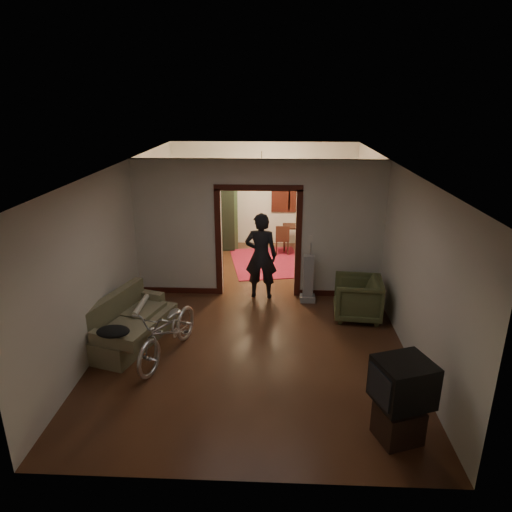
# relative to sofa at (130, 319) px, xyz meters

# --- Properties ---
(floor) EXTENTS (5.00, 8.50, 0.01)m
(floor) POSITION_rel_sofa_xyz_m (2.06, 1.34, -0.41)
(floor) COLOR #341B10
(floor) RESTS_ON ground
(ceiling) EXTENTS (5.00, 8.50, 0.01)m
(ceiling) POSITION_rel_sofa_xyz_m (2.06, 1.34, 2.39)
(ceiling) COLOR white
(ceiling) RESTS_ON floor
(wall_back) EXTENTS (5.00, 0.02, 2.80)m
(wall_back) POSITION_rel_sofa_xyz_m (2.06, 5.59, 0.99)
(wall_back) COLOR beige
(wall_back) RESTS_ON floor
(wall_left) EXTENTS (0.02, 8.50, 2.80)m
(wall_left) POSITION_rel_sofa_xyz_m (-0.44, 1.34, 0.99)
(wall_left) COLOR beige
(wall_left) RESTS_ON floor
(wall_right) EXTENTS (0.02, 8.50, 2.80)m
(wall_right) POSITION_rel_sofa_xyz_m (4.56, 1.34, 0.99)
(wall_right) COLOR beige
(wall_right) RESTS_ON floor
(partition_wall) EXTENTS (5.00, 0.14, 2.80)m
(partition_wall) POSITION_rel_sofa_xyz_m (2.06, 2.09, 0.99)
(partition_wall) COLOR beige
(partition_wall) RESTS_ON floor
(door_casing) EXTENTS (1.74, 0.20, 2.32)m
(door_casing) POSITION_rel_sofa_xyz_m (2.06, 2.09, 0.69)
(door_casing) COLOR #34110C
(door_casing) RESTS_ON floor
(far_window) EXTENTS (0.98, 0.06, 1.28)m
(far_window) POSITION_rel_sofa_xyz_m (2.76, 5.55, 1.14)
(far_window) COLOR black
(far_window) RESTS_ON wall_back
(chandelier) EXTENTS (0.24, 0.24, 0.24)m
(chandelier) POSITION_rel_sofa_xyz_m (2.06, 3.84, 1.94)
(chandelier) COLOR #FFE0A5
(chandelier) RESTS_ON ceiling
(light_switch) EXTENTS (0.08, 0.01, 0.12)m
(light_switch) POSITION_rel_sofa_xyz_m (3.11, 2.02, 0.84)
(light_switch) COLOR silver
(light_switch) RESTS_ON partition_wall
(sofa) EXTENTS (1.28, 1.93, 0.82)m
(sofa) POSITION_rel_sofa_xyz_m (0.00, 0.00, 0.00)
(sofa) COLOR brown
(sofa) RESTS_ON floor
(rolled_paper) EXTENTS (0.09, 0.75, 0.09)m
(rolled_paper) POSITION_rel_sofa_xyz_m (0.10, 0.30, 0.12)
(rolled_paper) COLOR beige
(rolled_paper) RESTS_ON sofa
(jacket) EXTENTS (0.49, 0.36, 0.14)m
(jacket) POSITION_rel_sofa_xyz_m (0.05, -0.91, 0.27)
(jacket) COLOR black
(jacket) RESTS_ON sofa
(bicycle) EXTENTS (1.07, 1.86, 0.92)m
(bicycle) POSITION_rel_sofa_xyz_m (0.75, -0.45, 0.05)
(bicycle) COLOR silver
(bicycle) RESTS_ON floor
(armchair) EXTENTS (0.94, 0.92, 0.78)m
(armchair) POSITION_rel_sofa_xyz_m (3.95, 1.06, -0.02)
(armchair) COLOR #454B2A
(armchair) RESTS_ON floor
(tv_stand) EXTENTS (0.61, 0.58, 0.44)m
(tv_stand) POSITION_rel_sofa_xyz_m (3.92, -2.16, -0.19)
(tv_stand) COLOR black
(tv_stand) RESTS_ON floor
(crt_tv) EXTENTS (0.77, 0.73, 0.53)m
(crt_tv) POSITION_rel_sofa_xyz_m (3.92, -2.16, 0.39)
(crt_tv) COLOR black
(crt_tv) RESTS_ON tv_stand
(vacuum) EXTENTS (0.33, 0.28, 0.98)m
(vacuum) POSITION_rel_sofa_xyz_m (3.07, 1.74, 0.08)
(vacuum) COLOR gray
(vacuum) RESTS_ON floor
(person) EXTENTS (0.68, 0.47, 1.78)m
(person) POSITION_rel_sofa_xyz_m (2.12, 1.93, 0.48)
(person) COLOR black
(person) RESTS_ON floor
(oriental_rug) EXTENTS (2.11, 2.53, 0.02)m
(oriental_rug) POSITION_rel_sofa_xyz_m (2.23, 3.96, -0.40)
(oriental_rug) COLOR maroon
(oriental_rug) RESTS_ON floor
(locker) EXTENTS (1.00, 0.75, 1.77)m
(locker) POSITION_rel_sofa_xyz_m (0.90, 5.05, 0.48)
(locker) COLOR #24351F
(locker) RESTS_ON floor
(globe) EXTENTS (0.30, 0.30, 0.30)m
(globe) POSITION_rel_sofa_xyz_m (0.90, 5.05, 1.53)
(globe) COLOR #1E5972
(globe) RESTS_ON locker
(desk) EXTENTS (0.93, 0.54, 0.68)m
(desk) POSITION_rel_sofa_xyz_m (3.05, 4.97, -0.07)
(desk) COLOR black
(desk) RESTS_ON floor
(desk_chair) EXTENTS (0.36, 0.36, 0.79)m
(desk_chair) POSITION_rel_sofa_xyz_m (2.58, 4.68, -0.01)
(desk_chair) COLOR black
(desk_chair) RESTS_ON floor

